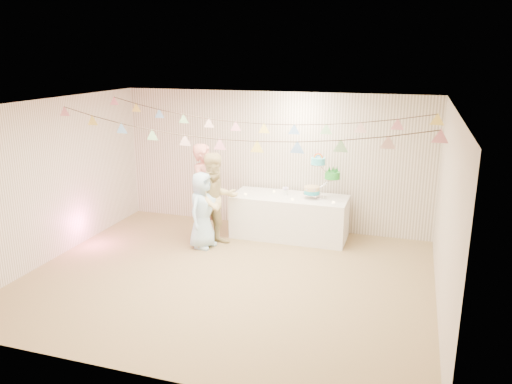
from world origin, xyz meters
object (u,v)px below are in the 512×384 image
(table, at_px, (290,217))
(person_adult_b, at_px, (216,200))
(person_adult_a, at_px, (205,192))
(person_child, at_px, (203,210))
(cake_stand, at_px, (321,179))

(table, xyz_separation_m, person_adult_b, (-1.12, -0.78, 0.44))
(table, distance_m, person_adult_b, 1.44)
(table, bearing_deg, person_adult_a, -158.85)
(person_adult_b, relative_size, person_child, 1.23)
(table, distance_m, cake_stand, 0.92)
(cake_stand, bearing_deg, person_adult_a, -163.07)
(cake_stand, height_order, person_child, cake_stand)
(table, bearing_deg, cake_stand, 5.19)
(table, xyz_separation_m, person_child, (-1.31, -0.94, 0.28))
(cake_stand, xyz_separation_m, person_adult_a, (-1.97, -0.60, -0.25))
(cake_stand, xyz_separation_m, person_child, (-1.86, -0.99, -0.46))
(person_adult_b, xyz_separation_m, person_child, (-0.19, -0.15, -0.16))
(person_child, bearing_deg, person_adult_b, -39.21)
(person_adult_a, distance_m, person_adult_b, 0.38)
(cake_stand, xyz_separation_m, person_adult_b, (-1.67, -0.83, -0.30))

